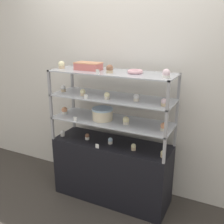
{
  "coord_description": "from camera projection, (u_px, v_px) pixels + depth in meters",
  "views": [
    {
      "loc": [
        1.1,
        -2.22,
        1.78
      ],
      "look_at": [
        0.0,
        0.0,
        0.98
      ],
      "focal_mm": 42.0,
      "sensor_mm": 36.0,
      "label": 1
    }
  ],
  "objects": [
    {
      "name": "display_riser_middle",
      "position": [
        112.0,
        98.0,
        2.56
      ],
      "size": [
        1.22,
        0.42,
        0.24
      ],
      "color": "#99999E",
      "rests_on": "display_riser_lower"
    },
    {
      "name": "display_base",
      "position": [
        112.0,
        170.0,
        2.8
      ],
      "size": [
        1.22,
        0.42,
        0.65
      ],
      "color": "black",
      "rests_on": "ground_plane"
    },
    {
      "name": "cupcake_10",
      "position": [
        107.0,
        96.0,
        2.46
      ],
      "size": [
        0.05,
        0.05,
        0.07
      ],
      "color": "beige",
      "rests_on": "display_riser_middle"
    },
    {
      "name": "display_riser_upper",
      "position": [
        112.0,
        73.0,
        2.49
      ],
      "size": [
        1.22,
        0.42,
        0.24
      ],
      "color": "#99999E",
      "rests_on": "display_riser_middle"
    },
    {
      "name": "cupcake_7",
      "position": [
        164.0,
        127.0,
        2.35
      ],
      "size": [
        0.06,
        0.06,
        0.08
      ],
      "color": "beige",
      "rests_on": "display_riser_lower"
    },
    {
      "name": "cupcake_5",
      "position": [
        64.0,
        111.0,
        2.82
      ],
      "size": [
        0.06,
        0.06,
        0.08
      ],
      "color": "white",
      "rests_on": "display_riser_lower"
    },
    {
      "name": "cupcake_9",
      "position": [
        83.0,
        92.0,
        2.59
      ],
      "size": [
        0.05,
        0.05,
        0.07
      ],
      "color": "#CCB28C",
      "rests_on": "display_riser_middle"
    },
    {
      "name": "donut_glazed",
      "position": [
        135.0,
        72.0,
        2.38
      ],
      "size": [
        0.14,
        0.14,
        0.03
      ],
      "color": "#EFB2BC",
      "rests_on": "display_riser_upper"
    },
    {
      "name": "cupcake_4",
      "position": [
        163.0,
        154.0,
        2.38
      ],
      "size": [
        0.05,
        0.05,
        0.07
      ],
      "color": "#CCB28C",
      "rests_on": "display_base"
    },
    {
      "name": "back_wall",
      "position": [
        127.0,
        75.0,
        2.81
      ],
      "size": [
        8.0,
        0.05,
        2.6
      ],
      "color": "silver",
      "rests_on": "ground_plane"
    },
    {
      "name": "sheet_cake_frosted",
      "position": [
        89.0,
        66.0,
        2.58
      ],
      "size": [
        0.26,
        0.15,
        0.07
      ],
      "color": "#C66660",
      "rests_on": "display_riser_upper"
    },
    {
      "name": "cupcake_2",
      "position": [
        110.0,
        141.0,
        2.66
      ],
      "size": [
        0.05,
        0.05,
        0.07
      ],
      "color": "white",
      "rests_on": "display_base"
    },
    {
      "name": "display_riser_lower",
      "position": [
        112.0,
        122.0,
        2.63
      ],
      "size": [
        1.22,
        0.42,
        0.24
      ],
      "color": "#99999E",
      "rests_on": "display_base"
    },
    {
      "name": "cupcake_3",
      "position": [
        134.0,
        147.0,
        2.52
      ],
      "size": [
        0.05,
        0.05,
        0.07
      ],
      "color": "#CCB28C",
      "rests_on": "display_base"
    },
    {
      "name": "cupcake_15",
      "position": [
        166.0,
        74.0,
        2.15
      ],
      "size": [
        0.06,
        0.06,
        0.08
      ],
      "color": "white",
      "rests_on": "display_riser_upper"
    },
    {
      "name": "price_tag_3",
      "position": [
        98.0,
        72.0,
        2.33
      ],
      "size": [
        0.04,
        0.0,
        0.04
      ],
      "color": "white",
      "rests_on": "display_riser_upper"
    },
    {
      "name": "layer_cake_centerpiece",
      "position": [
        103.0,
        114.0,
        2.62
      ],
      "size": [
        0.21,
        0.21,
        0.12
      ],
      "color": "beige",
      "rests_on": "display_riser_lower"
    },
    {
      "name": "price_tag_1",
      "position": [
        75.0,
        119.0,
        2.59
      ],
      "size": [
        0.04,
        0.0,
        0.04
      ],
      "color": "white",
      "rests_on": "display_riser_lower"
    },
    {
      "name": "cupcake_12",
      "position": [
        164.0,
        102.0,
        2.24
      ],
      "size": [
        0.05,
        0.05,
        0.07
      ],
      "color": "#CCB28C",
      "rests_on": "display_riser_middle"
    },
    {
      "name": "cupcake_1",
      "position": [
        87.0,
        136.0,
        2.77
      ],
      "size": [
        0.05,
        0.05,
        0.07
      ],
      "color": "white",
      "rests_on": "display_base"
    },
    {
      "name": "price_tag_0",
      "position": [
        97.0,
        146.0,
        2.56
      ],
      "size": [
        0.04,
        0.0,
        0.04
      ],
      "color": "white",
      "rests_on": "display_base"
    },
    {
      "name": "cupcake_11",
      "position": [
        136.0,
        98.0,
        2.39
      ],
      "size": [
        0.05,
        0.05,
        0.07
      ],
      "color": "beige",
      "rests_on": "display_riser_middle"
    },
    {
      "name": "cupcake_8",
      "position": [
        63.0,
        89.0,
        2.75
      ],
      "size": [
        0.05,
        0.05,
        0.07
      ],
      "color": "#CCB28C",
      "rests_on": "display_riser_middle"
    },
    {
      "name": "cupcake_0",
      "position": [
        63.0,
        133.0,
        2.85
      ],
      "size": [
        0.05,
        0.05,
        0.07
      ],
      "color": "white",
      "rests_on": "display_base"
    },
    {
      "name": "ground_plane",
      "position": [
        112.0,
        196.0,
        2.9
      ],
      "size": [
        20.0,
        20.0,
        0.0
      ],
      "primitive_type": "plane",
      "color": "#38332D"
    },
    {
      "name": "price_tag_2",
      "position": [
        86.0,
        97.0,
        2.46
      ],
      "size": [
        0.04,
        0.0,
        0.04
      ],
      "color": "white",
      "rests_on": "display_riser_middle"
    },
    {
      "name": "cupcake_14",
      "position": [
        110.0,
        69.0,
        2.4
      ],
      "size": [
        0.06,
        0.06,
        0.08
      ],
      "color": "#CCB28C",
      "rests_on": "display_riser_upper"
    },
    {
      "name": "cupcake_6",
      "position": [
        126.0,
        121.0,
        2.51
      ],
      "size": [
        0.06,
        0.06,
        0.08
      ],
      "color": "beige",
      "rests_on": "display_riser_lower"
    },
    {
      "name": "cupcake_13",
      "position": [
        62.0,
        65.0,
        2.67
      ],
      "size": [
        0.06,
        0.06,
        0.08
      ],
      "color": "#CCB28C",
      "rests_on": "display_riser_upper"
    }
  ]
}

